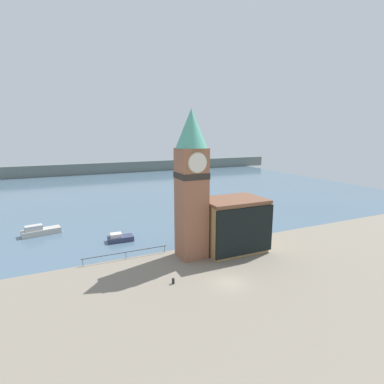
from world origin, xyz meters
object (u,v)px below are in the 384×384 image
at_px(pier_building, 233,225).
at_px(boat_near, 120,238).
at_px(boat_far, 40,231).
at_px(mooring_bollard_near, 173,281).
at_px(clock_tower, 191,181).

distance_m(pier_building, boat_near, 20.15).
distance_m(boat_far, mooring_bollard_near, 32.07).
bearing_deg(clock_tower, pier_building, -3.73).
bearing_deg(boat_near, boat_far, 145.59).
bearing_deg(boat_far, boat_near, -47.42).
height_order(boat_near, mooring_bollard_near, boat_near).
distance_m(clock_tower, boat_far, 32.12).
height_order(clock_tower, boat_near, clock_tower).
bearing_deg(pier_building, clock_tower, 176.27).
distance_m(pier_building, mooring_bollard_near, 14.91).
distance_m(boat_near, mooring_bollard_near, 18.39).
xyz_separation_m(clock_tower, pier_building, (7.14, -0.47, -7.53)).
xyz_separation_m(clock_tower, boat_far, (-21.89, 20.73, -11.07)).
relative_size(clock_tower, pier_building, 2.22).
distance_m(clock_tower, pier_building, 10.39).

